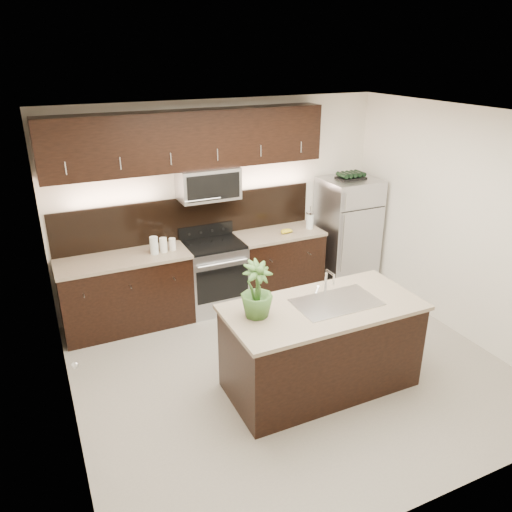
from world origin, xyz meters
The scene contains 12 objects.
ground centered at (0.00, 0.00, 0.00)m, with size 4.50×4.50×0.00m, color gray.
room_walls centered at (-0.11, -0.04, 1.70)m, with size 4.52×4.02×2.71m.
counter_run centered at (-0.46, 1.69, 0.47)m, with size 3.51×0.65×0.94m.
upper_fixtures centered at (-0.43, 1.84, 2.14)m, with size 3.49×0.40×1.66m.
island centered at (0.13, -0.38, 0.47)m, with size 1.96×0.96×0.94m.
sink_faucet centered at (0.28, -0.37, 0.96)m, with size 0.84×0.50×0.28m.
refrigerator centered at (1.80, 1.63, 0.79)m, with size 0.76×0.69×1.58m, color #B2B2B7.
wine_rack centered at (1.80, 1.63, 1.62)m, with size 0.39×0.24×0.10m.
plant centered at (-0.55, -0.28, 1.21)m, with size 0.30×0.30×0.54m, color #345A24.
canisters centered at (-0.94, 1.65, 1.04)m, with size 0.33×0.11×0.22m.
french_press centered at (1.17, 1.64, 1.06)m, with size 0.11×0.11×0.31m.
bananas centered at (0.73, 1.61, 0.97)m, with size 0.18×0.14×0.06m, color gold.
Camera 1 is at (-2.29, -4.01, 3.28)m, focal length 35.00 mm.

